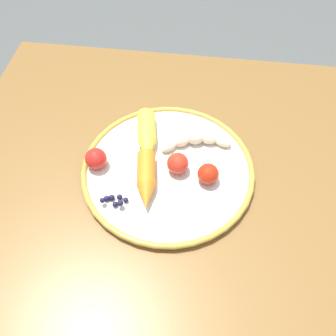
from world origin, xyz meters
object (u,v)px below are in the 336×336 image
at_px(dining_table, 176,202).
at_px(tomato_near, 208,174).
at_px(carrot_orange, 146,180).
at_px(tomato_far, 178,164).
at_px(plate, 168,169).
at_px(blueberry_pile, 114,200).
at_px(carrot_yellow, 147,137).
at_px(banana, 195,140).
at_px(tomato_mid, 96,159).

bearing_deg(dining_table, tomato_near, 164.02).
xyz_separation_m(carrot_orange, tomato_far, (-0.06, -0.04, 0.00)).
xyz_separation_m(dining_table, carrot_orange, (0.06, 0.04, 0.14)).
relative_size(plate, blueberry_pile, 6.82).
relative_size(blueberry_pile, tomato_near, 1.22).
xyz_separation_m(carrot_orange, tomato_near, (-0.12, -0.03, 0.00)).
xyz_separation_m(plate, carrot_yellow, (0.05, -0.06, 0.02)).
height_order(plate, carrot_yellow, carrot_yellow).
xyz_separation_m(banana, carrot_orange, (0.08, 0.12, 0.01)).
xyz_separation_m(plate, tomato_far, (-0.02, 0.00, 0.02)).
relative_size(banana, carrot_yellow, 1.12).
bearing_deg(carrot_orange, tomato_far, -142.95).
height_order(banana, carrot_yellow, carrot_yellow).
height_order(carrot_orange, blueberry_pile, carrot_orange).
xyz_separation_m(carrot_orange, tomato_mid, (0.11, -0.03, 0.00)).
xyz_separation_m(carrot_orange, carrot_yellow, (0.02, -0.11, 0.00)).
bearing_deg(blueberry_pile, banana, -130.23).
relative_size(dining_table, tomato_far, 21.97).
distance_m(plate, banana, 0.09).
bearing_deg(dining_table, carrot_orange, 38.57).
xyz_separation_m(dining_table, tomato_far, (-0.00, 0.00, 0.14)).
distance_m(plate, carrot_yellow, 0.08).
distance_m(blueberry_pile, tomato_near, 0.18).
xyz_separation_m(tomato_near, tomato_mid, (0.22, -0.01, 0.00)).
height_order(carrot_yellow, tomato_mid, tomato_mid).
bearing_deg(tomato_near, plate, -13.71).
relative_size(banana, tomato_far, 3.49).
height_order(blueberry_pile, tomato_mid, tomato_mid).
relative_size(carrot_yellow, tomato_near, 3.19).
height_order(plate, tomato_far, tomato_far).
height_order(carrot_orange, carrot_yellow, carrot_yellow).
bearing_deg(tomato_far, banana, -111.21).
distance_m(carrot_orange, tomato_near, 0.12).
height_order(carrot_yellow, tomato_near, tomato_near).
relative_size(plate, carrot_yellow, 2.61).
bearing_deg(carrot_orange, banana, -126.08).
bearing_deg(blueberry_pile, tomato_mid, -56.64).
bearing_deg(tomato_far, tomato_near, 165.64).
height_order(banana, tomato_far, tomato_far).
bearing_deg(tomato_mid, carrot_yellow, -141.06).
bearing_deg(banana, tomato_far, 68.79).
height_order(dining_table, plate, plate).
height_order(carrot_orange, tomato_near, tomato_near).
bearing_deg(blueberry_pile, carrot_yellow, -103.39).
bearing_deg(banana, dining_table, 67.92).
xyz_separation_m(banana, tomato_mid, (0.19, 0.08, 0.01)).
bearing_deg(plate, tomato_mid, 4.68).
height_order(dining_table, blueberry_pile, blueberry_pile).
xyz_separation_m(plate, blueberry_pile, (0.09, 0.09, 0.01)).
bearing_deg(blueberry_pile, tomato_far, -140.86).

